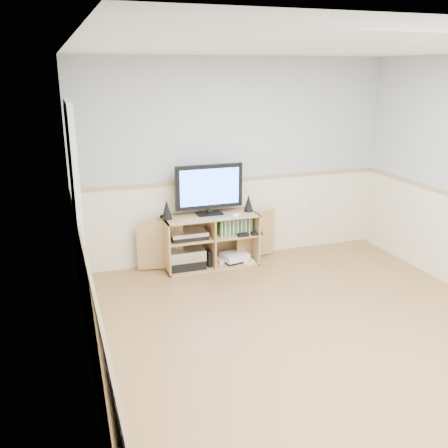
{
  "coord_description": "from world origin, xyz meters",
  "views": [
    {
      "loc": [
        -2.14,
        -3.53,
        2.35
      ],
      "look_at": [
        -0.51,
        1.2,
        0.79
      ],
      "focal_mm": 40.0,
      "sensor_mm": 36.0,
      "label": 1
    }
  ],
  "objects": [
    {
      "name": "speaker_right",
      "position": [
        0.1,
        2.02,
        0.76
      ],
      "size": [
        0.12,
        0.12,
        0.22
      ],
      "primitive_type": "cone",
      "color": "black",
      "rests_on": "media_cabinet"
    },
    {
      "name": "keyboard",
      "position": [
        -0.25,
        1.86,
        0.66
      ],
      "size": [
        0.28,
        0.13,
        0.01
      ],
      "primitive_type": "cube",
      "rotation": [
        0.0,
        0.0,
        0.07
      ],
      "color": "silver",
      "rests_on": "media_cabinet"
    },
    {
      "name": "game_cases",
      "position": [
        -0.09,
        1.98,
        0.48
      ],
      "size": [
        0.42,
        0.13,
        0.19
      ],
      "primitive_type": "cube",
      "color": "#3F8C3F",
      "rests_on": "media_cabinet"
    },
    {
      "name": "room",
      "position": [
        -0.06,
        0.12,
        1.22
      ],
      "size": [
        4.04,
        4.54,
        2.54
      ],
      "color": "#A68049",
      "rests_on": "ground"
    },
    {
      "name": "speaker_left",
      "position": [
        -0.93,
        2.02,
        0.77
      ],
      "size": [
        0.13,
        0.13,
        0.23
      ],
      "primitive_type": "cone",
      "color": "black",
      "rests_on": "media_cabinet"
    },
    {
      "name": "wall_outlet",
      "position": [
        1.0,
        2.23,
        0.6
      ],
      "size": [
        0.12,
        0.03,
        0.12
      ],
      "primitive_type": "cube",
      "color": "white",
      "rests_on": "wall_back"
    },
    {
      "name": "monitor",
      "position": [
        -0.4,
        2.05,
        0.98
      ],
      "size": [
        0.83,
        0.18,
        0.61
      ],
      "color": "black",
      "rests_on": "media_cabinet"
    },
    {
      "name": "av_components",
      "position": [
        -0.71,
        2.0,
        0.22
      ],
      "size": [
        0.52,
        0.33,
        0.47
      ],
      "color": "black",
      "rests_on": "media_cabinet"
    },
    {
      "name": "media_cabinet",
      "position": [
        -0.4,
        2.06,
        0.33
      ],
      "size": [
        1.79,
        0.43,
        0.65
      ],
      "color": "tan",
      "rests_on": "floor"
    },
    {
      "name": "game_consoles",
      "position": [
        -0.1,
        1.99,
        0.07
      ],
      "size": [
        0.46,
        0.32,
        0.11
      ],
      "color": "white",
      "rests_on": "media_cabinet"
    },
    {
      "name": "mouse",
      "position": [
        -0.12,
        1.86,
        0.67
      ],
      "size": [
        0.1,
        0.07,
        0.04
      ],
      "primitive_type": "ellipsoid",
      "rotation": [
        0.0,
        0.0,
        0.08
      ],
      "color": "white",
      "rests_on": "media_cabinet"
    }
  ]
}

